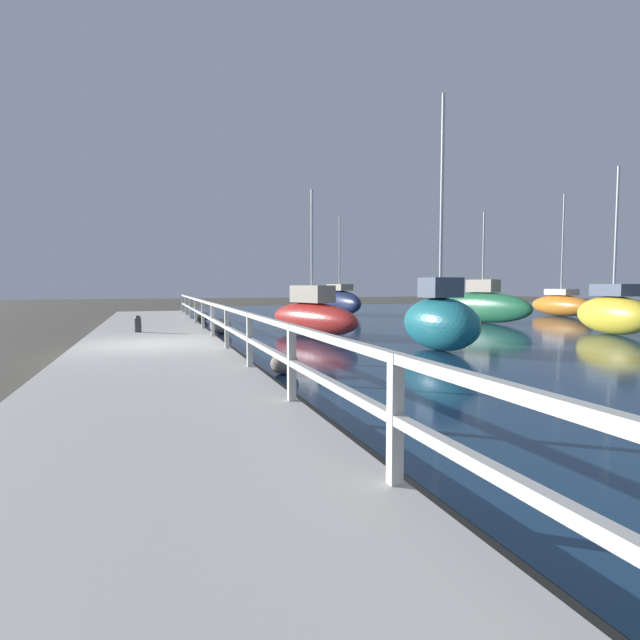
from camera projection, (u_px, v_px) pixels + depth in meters
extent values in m
plane|color=#4C473D|center=(151.00, 354.00, 13.02)|extent=(120.00, 120.00, 0.00)
cube|color=beige|center=(151.00, 349.00, 13.01)|extent=(3.73, 36.00, 0.26)
cube|color=beige|center=(395.00, 419.00, 3.79)|extent=(0.10, 0.10, 1.01)
cube|color=beige|center=(292.00, 362.00, 6.57)|extent=(0.10, 0.10, 1.01)
cube|color=beige|center=(250.00, 340.00, 9.36)|extent=(0.10, 0.10, 1.01)
cube|color=beige|center=(227.00, 327.00, 12.14)|extent=(0.10, 0.10, 1.01)
cube|color=beige|center=(213.00, 320.00, 14.92)|extent=(0.10, 0.10, 1.01)
cube|color=beige|center=(203.00, 314.00, 17.70)|extent=(0.10, 0.10, 1.01)
cube|color=beige|center=(196.00, 310.00, 20.49)|extent=(0.10, 0.10, 1.01)
cube|color=beige|center=(190.00, 308.00, 23.27)|extent=(0.10, 0.10, 1.01)
cube|color=beige|center=(186.00, 305.00, 26.05)|extent=(0.10, 0.10, 1.01)
cube|color=beige|center=(183.00, 303.00, 28.83)|extent=(0.10, 0.10, 1.01)
cube|color=beige|center=(219.00, 306.00, 13.50)|extent=(0.09, 32.50, 0.08)
cube|color=beige|center=(219.00, 323.00, 13.53)|extent=(0.09, 32.50, 0.08)
ellipsoid|color=gray|center=(285.00, 364.00, 10.02)|extent=(0.58, 0.52, 0.43)
ellipsoid|color=#666056|center=(202.00, 317.00, 24.87)|extent=(0.65, 0.59, 0.49)
ellipsoid|color=gray|center=(221.00, 326.00, 18.44)|extent=(0.77, 0.69, 0.58)
cylinder|color=#333338|center=(138.00, 326.00, 16.33)|extent=(0.22, 0.22, 0.42)
sphere|color=#333338|center=(138.00, 318.00, 16.31)|extent=(0.19, 0.19, 0.19)
ellipsoid|color=#236B42|center=(482.00, 307.00, 24.23)|extent=(1.88, 5.90, 1.47)
cube|color=#9E937F|center=(483.00, 286.00, 24.16)|extent=(0.91, 1.71, 0.61)
cylinder|color=silver|center=(484.00, 252.00, 24.05)|extent=(0.09, 0.09, 3.85)
ellipsoid|color=orange|center=(561.00, 306.00, 29.26)|extent=(1.71, 4.90, 1.23)
cube|color=beige|center=(561.00, 292.00, 29.20)|extent=(1.07, 1.89, 0.36)
cylinder|color=silver|center=(563.00, 245.00, 29.01)|extent=(0.09, 0.09, 5.85)
ellipsoid|color=gold|center=(613.00, 315.00, 18.19)|extent=(1.67, 3.72, 1.40)
cube|color=#4C566B|center=(614.00, 290.00, 18.13)|extent=(1.02, 1.70, 0.44)
cylinder|color=silver|center=(616.00, 232.00, 17.98)|extent=(0.09, 0.09, 4.65)
ellipsoid|color=red|center=(312.00, 319.00, 17.80)|extent=(2.45, 5.20, 1.18)
cube|color=#9E937F|center=(312.00, 294.00, 17.74)|extent=(1.23, 1.95, 0.61)
cylinder|color=silver|center=(312.00, 246.00, 17.62)|extent=(0.09, 0.09, 3.96)
ellipsoid|color=#192347|center=(340.00, 303.00, 30.65)|extent=(1.28, 5.95, 1.49)
cube|color=#9E937F|center=(340.00, 287.00, 30.58)|extent=(0.86, 2.42, 0.39)
cylinder|color=silver|center=(340.00, 254.00, 30.44)|extent=(0.09, 0.09, 4.45)
ellipsoid|color=#1E707A|center=(440.00, 324.00, 13.66)|extent=(1.50, 3.08, 1.45)
cube|color=#4C566B|center=(440.00, 288.00, 13.59)|extent=(0.98, 0.89, 0.54)
cylinder|color=silver|center=(442.00, 197.00, 13.42)|extent=(0.09, 0.09, 5.43)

